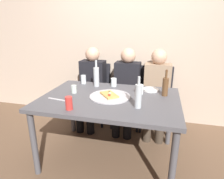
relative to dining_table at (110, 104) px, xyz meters
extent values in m
plane|color=brown|center=(0.00, 0.00, -0.67)|extent=(8.00, 8.00, 0.00)
cube|color=#BCA893|center=(0.00, 1.16, 0.63)|extent=(6.00, 0.10, 2.60)
cube|color=#4C4C51|center=(0.00, 0.00, 0.06)|extent=(1.45, 1.00, 0.04)
cylinder|color=#4C4C51|center=(-0.66, -0.44, -0.32)|extent=(0.06, 0.06, 0.71)
cylinder|color=#4C4C51|center=(0.66, -0.44, -0.32)|extent=(0.06, 0.06, 0.71)
cylinder|color=#4C4C51|center=(-0.66, 0.44, -0.32)|extent=(0.06, 0.06, 0.71)
cylinder|color=#4C4C51|center=(0.66, 0.44, -0.32)|extent=(0.06, 0.06, 0.71)
cylinder|color=#ADADB2|center=(0.00, 0.02, 0.08)|extent=(0.44, 0.44, 0.01)
cube|color=tan|center=(-0.01, 0.02, 0.10)|extent=(0.24, 0.25, 0.02)
sphere|color=#EAD184|center=(0.00, 0.01, 0.12)|extent=(0.04, 0.04, 0.04)
sphere|color=#2D381E|center=(-0.02, 0.07, 0.11)|extent=(0.02, 0.02, 0.02)
sphere|color=#B22D23|center=(0.01, -0.03, 0.11)|extent=(0.03, 0.03, 0.03)
cylinder|color=#B2BCC1|center=(-0.26, 0.34, 0.19)|extent=(0.07, 0.07, 0.24)
cylinder|color=#B2BCC1|center=(-0.26, 0.34, 0.36)|extent=(0.03, 0.03, 0.09)
cylinder|color=#B2BCC1|center=(0.32, -0.19, 0.19)|extent=(0.06, 0.06, 0.22)
cylinder|color=#B2BCC1|center=(0.32, -0.19, 0.34)|extent=(0.02, 0.02, 0.07)
cylinder|color=brown|center=(0.57, 0.20, 0.17)|extent=(0.06, 0.06, 0.20)
cylinder|color=brown|center=(0.57, 0.20, 0.32)|extent=(0.02, 0.02, 0.09)
cylinder|color=silver|center=(-0.46, 0.41, 0.13)|extent=(0.07, 0.07, 0.11)
cylinder|color=silver|center=(0.30, 0.18, 0.13)|extent=(0.06, 0.06, 0.11)
cylinder|color=silver|center=(-0.05, 0.40, 0.13)|extent=(0.07, 0.07, 0.10)
cylinder|color=#B7C6BC|center=(-0.43, 0.04, 0.12)|extent=(0.06, 0.06, 0.09)
cylinder|color=red|center=(-0.28, -0.39, 0.14)|extent=(0.07, 0.07, 0.12)
cylinder|color=white|center=(0.41, 0.33, 0.09)|extent=(0.18, 0.18, 0.02)
cube|color=#B7B7BC|center=(-0.51, -0.19, 0.08)|extent=(0.22, 0.06, 0.01)
cube|color=black|center=(-0.48, 0.82, -0.22)|extent=(0.44, 0.44, 0.05)
cube|color=black|center=(-0.48, 1.02, 0.00)|extent=(0.44, 0.04, 0.45)
cylinder|color=black|center=(-0.29, 0.63, -0.46)|extent=(0.04, 0.04, 0.42)
cylinder|color=black|center=(-0.67, 0.63, -0.46)|extent=(0.04, 0.04, 0.42)
cylinder|color=black|center=(-0.29, 1.01, -0.46)|extent=(0.04, 0.04, 0.42)
cylinder|color=black|center=(-0.67, 1.01, -0.46)|extent=(0.04, 0.04, 0.42)
cube|color=black|center=(0.05, 0.82, -0.22)|extent=(0.44, 0.44, 0.05)
cube|color=black|center=(0.05, 1.02, 0.00)|extent=(0.44, 0.04, 0.45)
cylinder|color=black|center=(0.24, 0.63, -0.46)|extent=(0.04, 0.04, 0.42)
cylinder|color=black|center=(-0.14, 0.63, -0.46)|extent=(0.04, 0.04, 0.42)
cylinder|color=black|center=(0.24, 1.01, -0.46)|extent=(0.04, 0.04, 0.42)
cylinder|color=black|center=(-0.14, 1.01, -0.46)|extent=(0.04, 0.04, 0.42)
cube|color=black|center=(0.47, 0.82, -0.22)|extent=(0.44, 0.44, 0.05)
cube|color=black|center=(0.47, 1.02, 0.00)|extent=(0.44, 0.04, 0.45)
cylinder|color=black|center=(0.66, 0.63, -0.46)|extent=(0.04, 0.04, 0.42)
cylinder|color=black|center=(0.28, 0.63, -0.46)|extent=(0.04, 0.04, 0.42)
cylinder|color=black|center=(0.66, 1.01, -0.46)|extent=(0.04, 0.04, 0.42)
cylinder|color=black|center=(0.28, 1.01, -0.46)|extent=(0.04, 0.04, 0.42)
cube|color=black|center=(-0.48, 0.84, 0.04)|extent=(0.36, 0.22, 0.52)
sphere|color=tan|center=(-0.48, 0.84, 0.39)|extent=(0.21, 0.21, 0.21)
cylinder|color=black|center=(-0.40, 0.64, -0.22)|extent=(0.12, 0.40, 0.12)
cylinder|color=black|center=(-0.56, 0.64, -0.22)|extent=(0.12, 0.40, 0.12)
cylinder|color=black|center=(-0.40, 0.44, -0.45)|extent=(0.11, 0.11, 0.45)
cylinder|color=black|center=(-0.56, 0.44, -0.45)|extent=(0.11, 0.11, 0.45)
cube|color=black|center=(0.05, 0.84, 0.04)|extent=(0.36, 0.22, 0.52)
sphere|color=tan|center=(0.05, 0.84, 0.39)|extent=(0.21, 0.21, 0.21)
cylinder|color=black|center=(0.13, 0.64, -0.22)|extent=(0.12, 0.40, 0.12)
cylinder|color=black|center=(-0.03, 0.64, -0.22)|extent=(0.12, 0.40, 0.12)
cylinder|color=black|center=(0.13, 0.44, -0.45)|extent=(0.11, 0.11, 0.45)
cylinder|color=black|center=(-0.03, 0.44, -0.45)|extent=(0.11, 0.11, 0.45)
cube|color=#937A60|center=(0.47, 0.84, 0.04)|extent=(0.36, 0.22, 0.52)
sphere|color=tan|center=(0.47, 0.84, 0.39)|extent=(0.21, 0.21, 0.21)
cylinder|color=#3B3026|center=(0.55, 0.64, -0.22)|extent=(0.12, 0.40, 0.12)
cylinder|color=#3B3026|center=(0.39, 0.64, -0.22)|extent=(0.12, 0.40, 0.12)
cylinder|color=#3B3026|center=(0.55, 0.44, -0.45)|extent=(0.11, 0.11, 0.45)
cylinder|color=#3B3026|center=(0.39, 0.44, -0.45)|extent=(0.11, 0.11, 0.45)
camera|label=1|loc=(0.50, -1.87, 0.81)|focal=31.30mm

